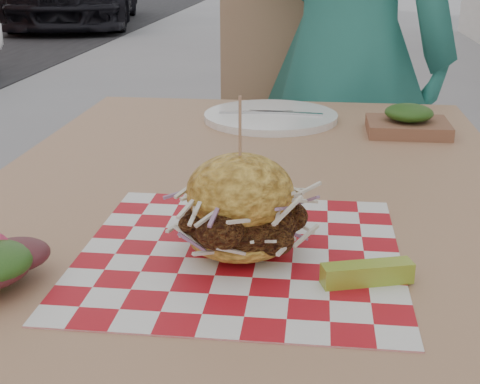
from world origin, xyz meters
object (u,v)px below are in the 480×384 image
Objects in this scene: diner at (345,51)px; patio_chair at (281,131)px; sandwich at (240,211)px; patio_table at (250,238)px.

diner is 0.35m from patio_chair.
diner is 1.16m from sandwich.
sandwich is (-0.15, -1.15, -0.02)m from diner.
sandwich is (0.02, -1.30, 0.25)m from patio_chair.
sandwich is at bearing 104.86° from diner.
sandwich reaches higher than patio_table.
patio_chair is at bearing -18.50° from diner.
patio_table is 1.08m from patio_chair.
diner is 9.11× the size of sandwich.
diner reaches higher than patio_table.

